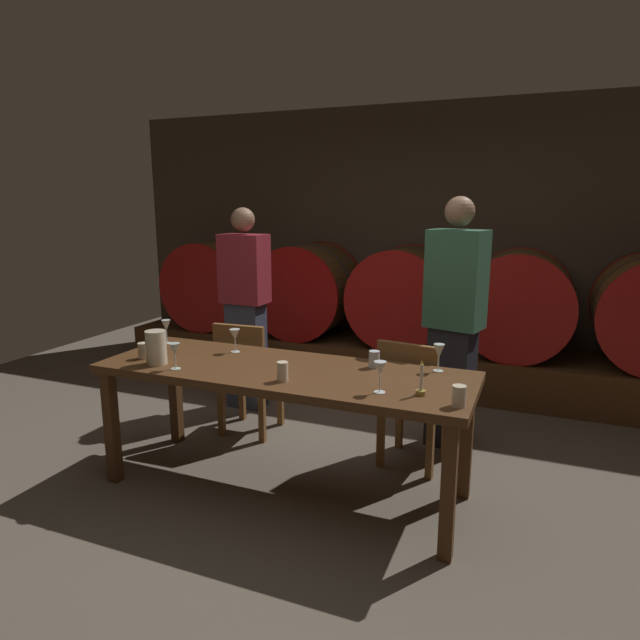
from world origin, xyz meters
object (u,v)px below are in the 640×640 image
at_px(wine_glass_far_right, 439,352).
at_px(wine_glass_far_left, 166,326).
at_px(wine_barrel_far_left, 217,284).
at_px(pitcher, 156,347).
at_px(wine_barrel_left, 308,290).
at_px(cup_center_right, 374,359).
at_px(chair_right, 411,398).
at_px(wine_glass_right, 380,370).
at_px(wine_barrel_right, 518,303).
at_px(candle_center, 421,386).
at_px(wine_glass_center, 235,335).
at_px(wine_glass_left, 175,351).
at_px(guest_left, 245,308).
at_px(chair_left, 246,373).
at_px(guest_right, 454,323).
at_px(cup_far_right, 459,396).
at_px(wine_barrel_center, 403,296).
at_px(dining_table, 283,381).
at_px(cup_far_left, 143,351).
at_px(cup_center_left, 283,371).

bearing_deg(wine_glass_far_right, wine_glass_far_left, -177.88).
xyz_separation_m(wine_barrel_far_left, pitcher, (1.20, -2.54, 0.03)).
xyz_separation_m(wine_barrel_left, cup_center_right, (1.34, -2.11, -0.03)).
relative_size(chair_right, wine_glass_right, 5.25).
bearing_deg(wine_glass_right, wine_barrel_far_left, 135.80).
height_order(wine_barrel_right, pitcher, wine_barrel_right).
bearing_deg(wine_glass_far_left, wine_barrel_left, 85.63).
height_order(wine_glass_right, cup_center_right, wine_glass_right).
relative_size(candle_center, wine_glass_center, 1.21).
bearing_deg(wine_glass_left, guest_left, 103.35).
bearing_deg(wine_barrel_left, wine_barrel_far_left, 180.00).
xyz_separation_m(chair_right, candle_center, (0.20, -0.72, 0.34)).
bearing_deg(chair_left, wine_glass_left, 89.71).
bearing_deg(guest_right, cup_far_right, 114.71).
bearing_deg(wine_glass_far_left, guest_left, 84.44).
distance_m(wine_barrel_center, wine_barrel_right, 1.05).
bearing_deg(candle_center, cup_far_right, -23.37).
relative_size(wine_barrel_left, chair_left, 1.08).
relative_size(wine_barrel_right, dining_table, 0.42).
distance_m(wine_glass_far_left, cup_center_right, 1.51).
height_order(wine_barrel_center, guest_left, guest_left).
xyz_separation_m(dining_table, guest_left, (-0.92, 1.16, 0.17)).
bearing_deg(wine_glass_far_left, candle_center, -11.24).
bearing_deg(wine_barrel_right, wine_glass_center, -127.87).
bearing_deg(wine_glass_left, dining_table, 23.62).
height_order(cup_far_left, cup_far_right, cup_far_right).
xyz_separation_m(guest_left, wine_glass_left, (0.34, -1.42, 0.02)).
height_order(dining_table, guest_left, guest_left).
relative_size(wine_glass_far_left, cup_center_left, 1.54).
relative_size(candle_center, wine_glass_left, 1.19).
distance_m(wine_barrel_center, cup_center_right, 2.14).
bearing_deg(guest_right, cup_center_right, 81.32).
bearing_deg(dining_table, wine_barrel_left, 109.97).
distance_m(guest_left, candle_center, 2.21).
xyz_separation_m(chair_right, wine_glass_far_left, (-1.66, -0.35, 0.41)).
relative_size(wine_barrel_far_left, chair_left, 1.08).
height_order(chair_left, wine_glass_right, wine_glass_right).
distance_m(wine_barrel_left, guest_right, 2.14).
bearing_deg(cup_far_right, candle_center, 156.63).
relative_size(wine_barrel_right, cup_far_left, 9.40).
xyz_separation_m(wine_barrel_left, wine_glass_left, (0.27, -2.59, 0.04)).
xyz_separation_m(wine_barrel_far_left, wine_glass_left, (1.37, -2.59, 0.04)).
bearing_deg(pitcher, chair_left, 81.24).
distance_m(wine_barrel_center, chair_left, 1.91).
bearing_deg(cup_center_left, cup_center_right, 47.70).
height_order(wine_glass_left, wine_glass_center, wine_glass_left).
height_order(wine_barrel_far_left, cup_center_left, wine_barrel_far_left).
xyz_separation_m(wine_glass_far_left, cup_center_right, (1.51, -0.00, -0.07)).
relative_size(guest_right, wine_glass_left, 11.31).
height_order(dining_table, chair_right, chair_right).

